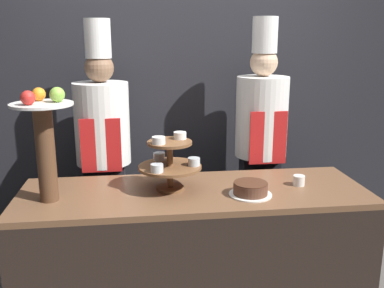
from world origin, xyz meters
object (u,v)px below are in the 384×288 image
object	(u,v)px
chef_left	(103,147)
chef_center_left	(261,140)
cake_round	(250,189)
tiered_stand	(170,161)
fruit_pedestal	(45,136)
cup_white	(299,180)

from	to	relation	value
chef_left	chef_center_left	size ratio (longest dim) A/B	0.99
cake_round	tiered_stand	bearing A→B (deg)	161.61
fruit_pedestal	chef_left	bearing A→B (deg)	68.76
cup_white	fruit_pedestal	bearing A→B (deg)	-177.65
fruit_pedestal	cake_round	world-z (taller)	fruit_pedestal
cake_round	chef_left	size ratio (longest dim) A/B	0.13
fruit_pedestal	chef_center_left	world-z (taller)	chef_center_left
fruit_pedestal	cake_round	size ratio (longest dim) A/B	2.54
cup_white	chef_center_left	world-z (taller)	chef_center_left
tiered_stand	chef_left	distance (m)	0.69
fruit_pedestal	cake_round	bearing A→B (deg)	-3.25
cake_round	chef_center_left	xyz separation A→B (m)	(0.25, 0.69, 0.11)
cake_round	chef_center_left	size ratio (longest dim) A/B	0.13
fruit_pedestal	cake_round	xyz separation A→B (m)	(1.10, -0.06, -0.32)
cup_white	chef_left	bearing A→B (deg)	154.23
tiered_stand	cake_round	distance (m)	0.48
fruit_pedestal	cup_white	distance (m)	1.46
tiered_stand	fruit_pedestal	bearing A→B (deg)	-172.80
chef_left	fruit_pedestal	bearing A→B (deg)	-111.24
chef_left	chef_center_left	xyz separation A→B (m)	(1.11, -0.00, 0.02)
chef_left	cake_round	bearing A→B (deg)	-38.99
fruit_pedestal	chef_center_left	bearing A→B (deg)	24.94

